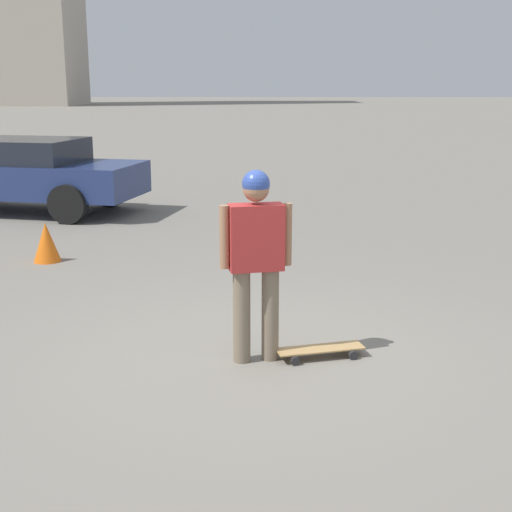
{
  "coord_description": "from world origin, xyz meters",
  "views": [
    {
      "loc": [
        -5.71,
        -0.04,
        2.31
      ],
      "look_at": [
        0.0,
        0.0,
        0.92
      ],
      "focal_mm": 50.0,
      "sensor_mm": 36.0,
      "label": 1
    }
  ],
  "objects_px": {
    "car_parked_near": "(21,173)",
    "traffic_cone": "(46,242)",
    "person": "(256,252)",
    "skateboard": "(320,350)"
  },
  "relations": [
    {
      "from": "person",
      "to": "skateboard",
      "type": "bearing_deg",
      "value": -6.43
    },
    {
      "from": "person",
      "to": "car_parked_near",
      "type": "bearing_deg",
      "value": 109.09
    },
    {
      "from": "person",
      "to": "car_parked_near",
      "type": "distance_m",
      "value": 8.33
    },
    {
      "from": "car_parked_near",
      "to": "traffic_cone",
      "type": "xyz_separation_m",
      "value": [
        -3.7,
        -1.53,
        -0.45
      ]
    },
    {
      "from": "car_parked_near",
      "to": "traffic_cone",
      "type": "distance_m",
      "value": 4.03
    },
    {
      "from": "skateboard",
      "to": "traffic_cone",
      "type": "bearing_deg",
      "value": -60.04
    },
    {
      "from": "person",
      "to": "traffic_cone",
      "type": "distance_m",
      "value": 4.47
    },
    {
      "from": "person",
      "to": "traffic_cone",
      "type": "relative_size",
      "value": 3.12
    },
    {
      "from": "person",
      "to": "traffic_cone",
      "type": "bearing_deg",
      "value": 117.07
    },
    {
      "from": "skateboard",
      "to": "car_parked_near",
      "type": "relative_size",
      "value": 0.17
    }
  ]
}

